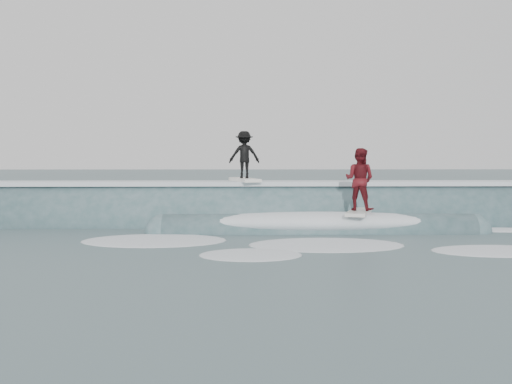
{
  "coord_description": "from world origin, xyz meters",
  "views": [
    {
      "loc": [
        -0.35,
        -15.11,
        2.21
      ],
      "look_at": [
        0.0,
        2.46,
        1.1
      ],
      "focal_mm": 40.0,
      "sensor_mm": 36.0,
      "label": 1
    }
  ],
  "objects": [
    {
      "name": "surfer_red",
      "position": [
        2.97,
        1.26,
        1.45
      ],
      "size": [
        1.15,
        2.07,
        1.9
      ],
      "color": "silver",
      "rests_on": "ground"
    },
    {
      "name": "surfer_black",
      "position": [
        -0.36,
        3.46,
        2.16
      ],
      "size": [
        1.08,
        2.07,
        1.63
      ],
      "color": "white",
      "rests_on": "ground"
    },
    {
      "name": "ground",
      "position": [
        0.0,
        0.0,
        0.0
      ],
      "size": [
        160.0,
        160.0,
        0.0
      ],
      "primitive_type": "plane",
      "color": "#425C60",
      "rests_on": "ground"
    },
    {
      "name": "breaking_wave",
      "position": [
        0.18,
        3.23,
        0.03
      ],
      "size": [
        23.51,
        4.1,
        2.64
      ],
      "color": "#395D61",
      "rests_on": "ground"
    },
    {
      "name": "whitewater",
      "position": [
        0.51,
        -0.73,
        0.0
      ],
      "size": [
        18.07,
        6.83,
        0.1
      ],
      "color": "white",
      "rests_on": "ground"
    },
    {
      "name": "far_swells",
      "position": [
        -2.45,
        17.65,
        0.0
      ],
      "size": [
        39.06,
        8.65,
        0.8
      ],
      "color": "#395D61",
      "rests_on": "ground"
    }
  ]
}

